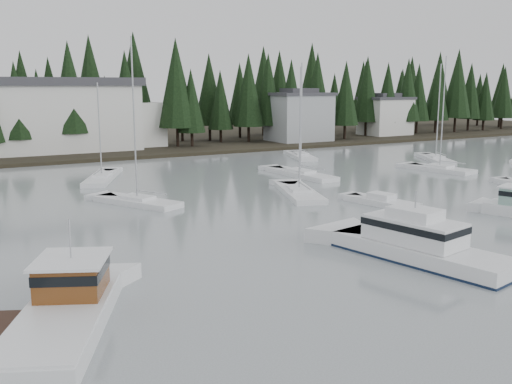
% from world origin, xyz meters
% --- Properties ---
extents(far_shore_land, '(240.00, 54.00, 1.00)m').
position_xyz_m(far_shore_land, '(0.00, 97.00, 0.00)').
color(far_shore_land, black).
rests_on(far_shore_land, ground).
extents(conifer_treeline, '(200.00, 22.00, 20.00)m').
position_xyz_m(conifer_treeline, '(0.00, 86.00, 0.00)').
color(conifer_treeline, black).
rests_on(conifer_treeline, ground).
extents(house_east_a, '(10.60, 8.48, 9.25)m').
position_xyz_m(house_east_a, '(36.00, 78.00, 4.90)').
color(house_east_a, '#999EA0').
rests_on(house_east_a, ground).
extents(house_east_b, '(9.54, 7.42, 8.25)m').
position_xyz_m(house_east_b, '(58.00, 80.00, 4.40)').
color(house_east_b, silver).
rests_on(house_east_b, ground).
extents(harbor_inn, '(29.50, 11.50, 10.90)m').
position_xyz_m(harbor_inn, '(-2.96, 82.34, 5.78)').
color(harbor_inn, silver).
rests_on(harbor_inn, ground).
extents(lobster_boat_brown, '(7.64, 10.69, 5.05)m').
position_xyz_m(lobster_boat_brown, '(-16.52, 16.96, 0.57)').
color(lobster_boat_brown, white).
rests_on(lobster_boat_brown, ground).
extents(cabin_cruiser_center, '(5.60, 11.60, 4.78)m').
position_xyz_m(cabin_cruiser_center, '(3.96, 16.56, 0.72)').
color(cabin_cruiser_center, white).
rests_on(cabin_cruiser_center, ground).
extents(sailboat_1, '(3.22, 11.06, 13.29)m').
position_xyz_m(sailboat_1, '(15.52, 46.66, 0.07)').
color(sailboat_1, white).
rests_on(sailboat_1, ground).
extents(sailboat_2, '(6.65, 10.59, 11.12)m').
position_xyz_m(sailboat_2, '(-5.10, 55.02, 0.05)').
color(sailboat_2, white).
rests_on(sailboat_2, ground).
extents(sailboat_3, '(6.69, 9.77, 13.67)m').
position_xyz_m(sailboat_3, '(39.30, 48.71, 0.08)').
color(sailboat_3, white).
rests_on(sailboat_3, ground).
extents(sailboat_6, '(6.12, 10.47, 12.51)m').
position_xyz_m(sailboat_6, '(9.03, 37.10, 0.06)').
color(sailboat_6, white).
rests_on(sailboat_6, ground).
extents(sailboat_8, '(5.17, 9.25, 11.37)m').
position_xyz_m(sailboat_8, '(24.87, 60.53, 0.06)').
color(sailboat_8, white).
rests_on(sailboat_8, ground).
extents(sailboat_9, '(4.21, 8.81, 14.21)m').
position_xyz_m(sailboat_9, '(32.49, 41.60, 0.08)').
color(sailboat_9, white).
rests_on(sailboat_9, ground).
extents(sailboat_10, '(6.24, 8.73, 14.85)m').
position_xyz_m(sailboat_10, '(-5.75, 40.41, 0.10)').
color(sailboat_10, white).
rests_on(sailboat_10, ground).
extents(runabout_1, '(3.51, 7.16, 1.42)m').
position_xyz_m(runabout_1, '(12.84, 29.84, 0.13)').
color(runabout_1, white).
rests_on(runabout_1, ground).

